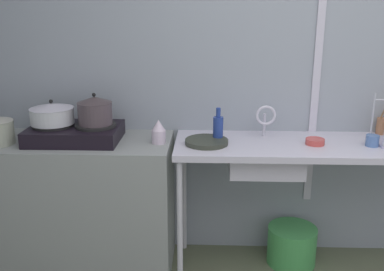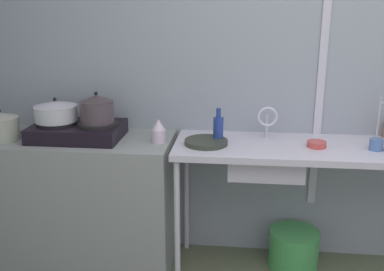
{
  "view_description": "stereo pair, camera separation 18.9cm",
  "coord_description": "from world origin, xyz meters",
  "px_view_note": "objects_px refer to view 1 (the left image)",
  "views": [
    {
      "loc": [
        -0.72,
        -1.2,
        1.73
      ],
      "look_at": [
        -0.82,
        1.46,
        0.94
      ],
      "focal_mm": 41.19,
      "sensor_mm": 36.0,
      "label": 1
    },
    {
      "loc": [
        -0.54,
        -1.18,
        1.73
      ],
      "look_at": [
        -0.82,
        1.46,
        0.94
      ],
      "focal_mm": 41.19,
      "sensor_mm": 36.0,
      "label": 2
    }
  ],
  "objects_px": {
    "stove": "(75,133)",
    "faucet": "(266,117)",
    "pot_on_right_burner": "(95,110)",
    "frying_pan": "(207,142)",
    "pot_on_left_burner": "(52,113)",
    "bucket_on_floor": "(292,245)",
    "bottle_by_sink": "(218,128)",
    "small_bowl_on_drainboard": "(315,142)",
    "sink_basin": "(265,158)",
    "utensil_jar": "(381,125)",
    "percolator": "(159,132)",
    "cup_by_rack": "(372,141)"
  },
  "relations": [
    {
      "from": "stove",
      "to": "bucket_on_floor",
      "type": "height_order",
      "value": "stove"
    },
    {
      "from": "sink_basin",
      "to": "cup_by_rack",
      "type": "relative_size",
      "value": 5.78
    },
    {
      "from": "pot_on_left_burner",
      "to": "frying_pan",
      "type": "xyz_separation_m",
      "value": [
        0.97,
        -0.04,
        -0.16
      ]
    },
    {
      "from": "pot_on_right_burner",
      "to": "small_bowl_on_drainboard",
      "type": "distance_m",
      "value": 1.39
    },
    {
      "from": "pot_on_left_burner",
      "to": "faucet",
      "type": "height_order",
      "value": "pot_on_left_burner"
    },
    {
      "from": "frying_pan",
      "to": "small_bowl_on_drainboard",
      "type": "height_order",
      "value": "small_bowl_on_drainboard"
    },
    {
      "from": "bottle_by_sink",
      "to": "bucket_on_floor",
      "type": "height_order",
      "value": "bottle_by_sink"
    },
    {
      "from": "faucet",
      "to": "percolator",
      "type": "bearing_deg",
      "value": -167.86
    },
    {
      "from": "pot_on_right_burner",
      "to": "bucket_on_floor",
      "type": "xyz_separation_m",
      "value": [
        1.3,
        0.07,
        -0.96
      ]
    },
    {
      "from": "cup_by_rack",
      "to": "faucet",
      "type": "bearing_deg",
      "value": 165.99
    },
    {
      "from": "stove",
      "to": "faucet",
      "type": "height_order",
      "value": "faucet"
    },
    {
      "from": "bottle_by_sink",
      "to": "bucket_on_floor",
      "type": "bearing_deg",
      "value": 5.33
    },
    {
      "from": "cup_by_rack",
      "to": "percolator",
      "type": "bearing_deg",
      "value": 179.44
    },
    {
      "from": "frying_pan",
      "to": "bucket_on_floor",
      "type": "distance_m",
      "value": 0.99
    },
    {
      "from": "percolator",
      "to": "bottle_by_sink",
      "type": "xyz_separation_m",
      "value": [
        0.37,
        0.05,
        0.01
      ]
    },
    {
      "from": "cup_by_rack",
      "to": "utensil_jar",
      "type": "distance_m",
      "value": 0.31
    },
    {
      "from": "percolator",
      "to": "faucet",
      "type": "relative_size",
      "value": 0.7
    },
    {
      "from": "stove",
      "to": "cup_by_rack",
      "type": "bearing_deg",
      "value": -1.39
    },
    {
      "from": "small_bowl_on_drainboard",
      "to": "cup_by_rack",
      "type": "bearing_deg",
      "value": -4.0
    },
    {
      "from": "pot_on_left_burner",
      "to": "small_bowl_on_drainboard",
      "type": "distance_m",
      "value": 1.66
    },
    {
      "from": "pot_on_left_burner",
      "to": "percolator",
      "type": "xyz_separation_m",
      "value": [
        0.67,
        -0.03,
        -0.1
      ]
    },
    {
      "from": "bucket_on_floor",
      "to": "stove",
      "type": "bearing_deg",
      "value": -177.22
    },
    {
      "from": "faucet",
      "to": "utensil_jar",
      "type": "height_order",
      "value": "utensil_jar"
    },
    {
      "from": "pot_on_left_burner",
      "to": "small_bowl_on_drainboard",
      "type": "height_order",
      "value": "pot_on_left_burner"
    },
    {
      "from": "utensil_jar",
      "to": "bucket_on_floor",
      "type": "height_order",
      "value": "utensil_jar"
    },
    {
      "from": "bucket_on_floor",
      "to": "pot_on_left_burner",
      "type": "bearing_deg",
      "value": -177.46
    },
    {
      "from": "pot_on_right_burner",
      "to": "percolator",
      "type": "bearing_deg",
      "value": -4.61
    },
    {
      "from": "faucet",
      "to": "frying_pan",
      "type": "height_order",
      "value": "faucet"
    },
    {
      "from": "bucket_on_floor",
      "to": "bottle_by_sink",
      "type": "bearing_deg",
      "value": -174.67
    },
    {
      "from": "small_bowl_on_drainboard",
      "to": "bucket_on_floor",
      "type": "xyz_separation_m",
      "value": [
        -0.08,
        0.09,
        -0.78
      ]
    },
    {
      "from": "cup_by_rack",
      "to": "small_bowl_on_drainboard",
      "type": "distance_m",
      "value": 0.34
    },
    {
      "from": "bottle_by_sink",
      "to": "pot_on_right_burner",
      "type": "bearing_deg",
      "value": -178.46
    },
    {
      "from": "pot_on_right_burner",
      "to": "utensil_jar",
      "type": "height_order",
      "value": "pot_on_right_burner"
    },
    {
      "from": "bottle_by_sink",
      "to": "cup_by_rack",
      "type": "bearing_deg",
      "value": -3.99
    },
    {
      "from": "faucet",
      "to": "bucket_on_floor",
      "type": "distance_m",
      "value": 0.93
    },
    {
      "from": "pot_on_left_burner",
      "to": "sink_basin",
      "type": "bearing_deg",
      "value": -1.58
    },
    {
      "from": "stove",
      "to": "bucket_on_floor",
      "type": "bearing_deg",
      "value": 2.78
    },
    {
      "from": "pot_on_left_burner",
      "to": "pot_on_right_burner",
      "type": "bearing_deg",
      "value": -0.0
    },
    {
      "from": "utensil_jar",
      "to": "bucket_on_floor",
      "type": "bearing_deg",
      "value": -164.78
    },
    {
      "from": "stove",
      "to": "percolator",
      "type": "height_order",
      "value": "percolator"
    },
    {
      "from": "pot_on_right_burner",
      "to": "sink_basin",
      "type": "distance_m",
      "value": 1.11
    },
    {
      "from": "sink_basin",
      "to": "bucket_on_floor",
      "type": "xyz_separation_m",
      "value": [
        0.23,
        0.11,
        -0.67
      ]
    },
    {
      "from": "frying_pan",
      "to": "small_bowl_on_drainboard",
      "type": "xyz_separation_m",
      "value": [
        0.67,
        0.02,
        0.0
      ]
    },
    {
      "from": "sink_basin",
      "to": "bottle_by_sink",
      "type": "bearing_deg",
      "value": 168.96
    },
    {
      "from": "cup_by_rack",
      "to": "bucket_on_floor",
      "type": "relative_size",
      "value": 0.24
    },
    {
      "from": "frying_pan",
      "to": "bottle_by_sink",
      "type": "height_order",
      "value": "bottle_by_sink"
    },
    {
      "from": "frying_pan",
      "to": "pot_on_left_burner",
      "type": "bearing_deg",
      "value": 177.77
    },
    {
      "from": "sink_basin",
      "to": "faucet",
      "type": "height_order",
      "value": "faucet"
    },
    {
      "from": "small_bowl_on_drainboard",
      "to": "sink_basin",
      "type": "bearing_deg",
      "value": -177.02
    },
    {
      "from": "stove",
      "to": "pot_on_right_burner",
      "type": "relative_size",
      "value": 2.61
    }
  ]
}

